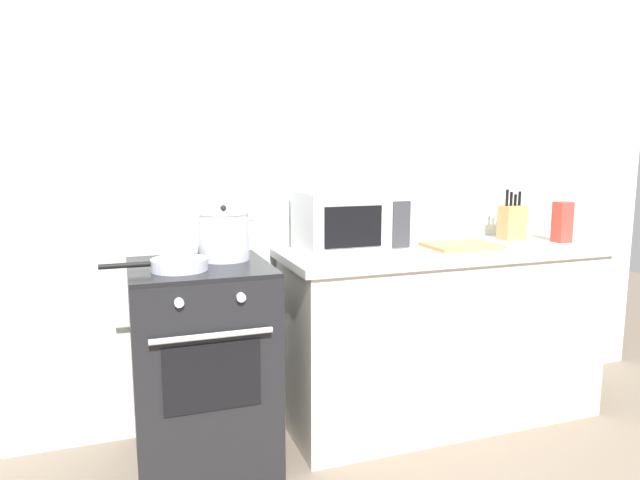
% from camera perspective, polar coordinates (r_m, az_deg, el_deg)
% --- Properties ---
extents(back_wall, '(4.40, 0.10, 2.50)m').
position_cam_1_polar(back_wall, '(3.01, -0.76, 5.83)').
color(back_wall, silver).
rests_on(back_wall, ground_plane).
extents(lower_cabinet_right, '(1.64, 0.56, 0.88)m').
position_cam_1_polar(lower_cabinet_right, '(3.10, 12.12, -9.54)').
color(lower_cabinet_right, beige).
rests_on(lower_cabinet_right, ground_plane).
extents(countertop_right, '(1.70, 0.60, 0.04)m').
position_cam_1_polar(countertop_right, '(2.99, 12.41, -1.15)').
color(countertop_right, beige).
rests_on(countertop_right, lower_cabinet_right).
extents(stove, '(0.60, 0.64, 0.92)m').
position_cam_1_polar(stove, '(2.67, -11.69, -12.14)').
color(stove, black).
rests_on(stove, ground_plane).
extents(stock_pot, '(0.32, 0.23, 0.25)m').
position_cam_1_polar(stock_pot, '(2.62, -9.59, 0.46)').
color(stock_pot, silver).
rests_on(stock_pot, stove).
extents(frying_pan, '(0.43, 0.23, 0.05)m').
position_cam_1_polar(frying_pan, '(2.44, -14.07, -2.38)').
color(frying_pan, silver).
rests_on(frying_pan, stove).
extents(microwave, '(0.50, 0.37, 0.30)m').
position_cam_1_polar(microwave, '(2.79, 3.05, 1.85)').
color(microwave, silver).
rests_on(microwave, countertop_right).
extents(cutting_board, '(0.36, 0.26, 0.02)m').
position_cam_1_polar(cutting_board, '(3.01, 14.00, -0.55)').
color(cutting_board, tan).
rests_on(cutting_board, countertop_right).
extents(knife_block, '(0.13, 0.10, 0.28)m').
position_cam_1_polar(knife_block, '(3.36, 18.69, 1.73)').
color(knife_block, tan).
rests_on(knife_block, countertop_right).
extents(pasta_box, '(0.08, 0.08, 0.22)m').
position_cam_1_polar(pasta_box, '(3.35, 23.11, 1.66)').
color(pasta_box, '#B73D33').
rests_on(pasta_box, countertop_right).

